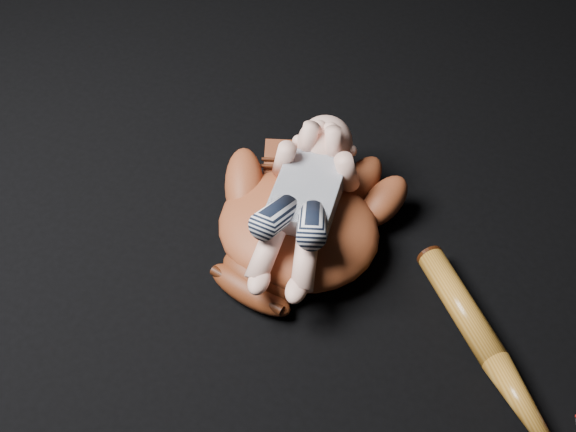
{
  "coord_description": "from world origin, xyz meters",
  "views": [
    {
      "loc": [
        0.1,
        -0.66,
        1.04
      ],
      "look_at": [
        -0.21,
        0.16,
        0.07
      ],
      "focal_mm": 45.0,
      "sensor_mm": 36.0,
      "label": 1
    }
  ],
  "objects": [
    {
      "name": "baseball_glove",
      "position": [
        -0.18,
        0.16,
        0.07
      ],
      "size": [
        0.47,
        0.51,
        0.13
      ],
      "primitive_type": null,
      "rotation": [
        0.0,
        0.0,
        -0.26
      ],
      "color": "maroon",
      "rests_on": "ground"
    },
    {
      "name": "newborn_baby",
      "position": [
        -0.18,
        0.16,
        0.13
      ],
      "size": [
        0.21,
        0.41,
        0.16
      ],
      "primitive_type": null,
      "rotation": [
        0.0,
        0.0,
        0.08
      ],
      "color": "#F4B39D",
      "rests_on": "baseball_glove"
    },
    {
      "name": "baseball_bat",
      "position": [
        0.22,
        0.0,
        0.02
      ],
      "size": [
        0.37,
        0.43,
        0.05
      ],
      "primitive_type": null,
      "rotation": [
        0.0,
        0.0,
        0.7
      ],
      "color": "#A3671F",
      "rests_on": "ground"
    }
  ]
}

